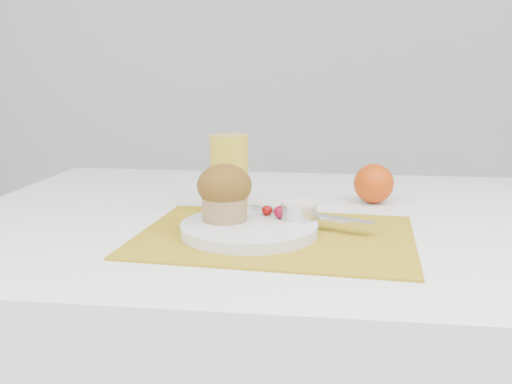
# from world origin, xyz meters

# --- Properties ---
(placemat) EXTENTS (0.42, 0.32, 0.00)m
(placemat) POSITION_xyz_m (-0.04, -0.08, 0.75)
(placemat) COLOR #A48316
(placemat) RESTS_ON table
(plate) EXTENTS (0.21, 0.21, 0.02)m
(plate) POSITION_xyz_m (-0.08, -0.08, 0.76)
(plate) COLOR silver
(plate) RESTS_ON placemat
(ramekin) EXTENTS (0.07, 0.07, 0.02)m
(ramekin) POSITION_xyz_m (-0.01, -0.04, 0.78)
(ramekin) COLOR silver
(ramekin) RESTS_ON plate
(cream) EXTENTS (0.06, 0.06, 0.01)m
(cream) POSITION_xyz_m (-0.01, -0.04, 0.79)
(cream) COLOR beige
(cream) RESTS_ON ramekin
(raspberry_near) EXTENTS (0.02, 0.02, 0.02)m
(raspberry_near) POSITION_xyz_m (-0.06, -0.03, 0.78)
(raspberry_near) COLOR #5D0302
(raspberry_near) RESTS_ON plate
(raspberry_far) EXTENTS (0.02, 0.02, 0.02)m
(raspberry_far) POSITION_xyz_m (-0.04, -0.05, 0.78)
(raspberry_far) COLOR #5F0214
(raspberry_far) RESTS_ON plate
(butter_knife) EXTENTS (0.20, 0.10, 0.01)m
(butter_knife) POSITION_xyz_m (0.00, -0.03, 0.77)
(butter_knife) COLOR silver
(butter_knife) RESTS_ON plate
(orange) EXTENTS (0.07, 0.07, 0.07)m
(orange) POSITION_xyz_m (0.12, 0.16, 0.79)
(orange) COLOR #C13F06
(orange) RESTS_ON table
(juice_glass) EXTENTS (0.08, 0.08, 0.13)m
(juice_glass) POSITION_xyz_m (-0.14, 0.07, 0.82)
(juice_glass) COLOR gold
(juice_glass) RESTS_ON table
(muffin) EXTENTS (0.08, 0.08, 0.09)m
(muffin) POSITION_xyz_m (-0.12, -0.07, 0.81)
(muffin) COLOR #A5804F
(muffin) RESTS_ON plate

